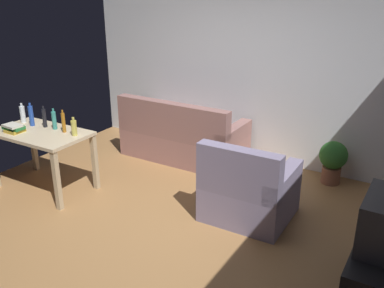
{
  "coord_description": "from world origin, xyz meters",
  "views": [
    {
      "loc": [
        2.4,
        -3.29,
        2.46
      ],
      "look_at": [
        0.1,
        0.5,
        0.75
      ],
      "focal_mm": 39.31,
      "sensor_mm": 36.0,
      "label": 1
    }
  ],
  "objects_px": {
    "bottle_blue": "(31,116)",
    "bottle_tall": "(54,120)",
    "bottle_dark": "(44,118)",
    "tv_stand": "(380,272)",
    "couch": "(182,139)",
    "potted_plant": "(333,159)",
    "armchair": "(248,191)",
    "bottle_clear": "(23,114)",
    "bottle_squat": "(74,128)",
    "desk": "(41,140)",
    "book_stack": "(14,128)",
    "bottle_amber": "(63,122)"
  },
  "relations": [
    {
      "from": "bottle_dark",
      "to": "tv_stand",
      "type": "bearing_deg",
      "value": -1.26
    },
    {
      "from": "potted_plant",
      "to": "bottle_dark",
      "type": "xyz_separation_m",
      "value": [
        -3.15,
        -1.87,
        0.55
      ]
    },
    {
      "from": "armchair",
      "to": "bottle_clear",
      "type": "xyz_separation_m",
      "value": [
        -2.95,
        -0.53,
        0.55
      ]
    },
    {
      "from": "tv_stand",
      "to": "bottle_dark",
      "type": "xyz_separation_m",
      "value": [
        -4.02,
        0.09,
        0.64
      ]
    },
    {
      "from": "tv_stand",
      "to": "book_stack",
      "type": "relative_size",
      "value": 4.17
    },
    {
      "from": "bottle_clear",
      "to": "bottle_blue",
      "type": "distance_m",
      "value": 0.2
    },
    {
      "from": "potted_plant",
      "to": "bottle_dark",
      "type": "distance_m",
      "value": 3.7
    },
    {
      "from": "bottle_dark",
      "to": "bottle_clear",
      "type": "bearing_deg",
      "value": -176.41
    },
    {
      "from": "bottle_blue",
      "to": "bottle_tall",
      "type": "relative_size",
      "value": 1.12
    },
    {
      "from": "couch",
      "to": "bottle_squat",
      "type": "relative_size",
      "value": 7.96
    },
    {
      "from": "desk",
      "to": "bottle_blue",
      "type": "bearing_deg",
      "value": 157.22
    },
    {
      "from": "book_stack",
      "to": "armchair",
      "type": "bearing_deg",
      "value": 16.96
    },
    {
      "from": "desk",
      "to": "potted_plant",
      "type": "height_order",
      "value": "desk"
    },
    {
      "from": "tv_stand",
      "to": "bottle_squat",
      "type": "height_order",
      "value": "bottle_squat"
    },
    {
      "from": "bottle_tall",
      "to": "bottle_squat",
      "type": "bearing_deg",
      "value": -4.98
    },
    {
      "from": "couch",
      "to": "book_stack",
      "type": "height_order",
      "value": "couch"
    },
    {
      "from": "armchair",
      "to": "book_stack",
      "type": "distance_m",
      "value": 2.9
    },
    {
      "from": "bottle_clear",
      "to": "book_stack",
      "type": "height_order",
      "value": "bottle_clear"
    },
    {
      "from": "desk",
      "to": "bottle_clear",
      "type": "height_order",
      "value": "bottle_clear"
    },
    {
      "from": "couch",
      "to": "armchair",
      "type": "bearing_deg",
      "value": 145.43
    },
    {
      "from": "bottle_tall",
      "to": "bottle_squat",
      "type": "height_order",
      "value": "bottle_tall"
    },
    {
      "from": "armchair",
      "to": "bottle_squat",
      "type": "bearing_deg",
      "value": 13.82
    },
    {
      "from": "armchair",
      "to": "bottle_dark",
      "type": "height_order",
      "value": "bottle_dark"
    },
    {
      "from": "potted_plant",
      "to": "tv_stand",
      "type": "bearing_deg",
      "value": -65.9
    },
    {
      "from": "tv_stand",
      "to": "bottle_squat",
      "type": "distance_m",
      "value": 3.53
    },
    {
      "from": "desk",
      "to": "potted_plant",
      "type": "xyz_separation_m",
      "value": [
        3.07,
        2.02,
        -0.32
      ]
    },
    {
      "from": "book_stack",
      "to": "bottle_amber",
      "type": "bearing_deg",
      "value": 31.28
    },
    {
      "from": "tv_stand",
      "to": "armchair",
      "type": "xyz_separation_m",
      "value": [
        -1.45,
        0.59,
        0.08
      ]
    },
    {
      "from": "bottle_dark",
      "to": "bottle_squat",
      "type": "distance_m",
      "value": 0.55
    },
    {
      "from": "armchair",
      "to": "bottle_tall",
      "type": "bearing_deg",
      "value": 10.86
    },
    {
      "from": "armchair",
      "to": "bottle_dark",
      "type": "distance_m",
      "value": 2.68
    },
    {
      "from": "armchair",
      "to": "desk",
      "type": "bearing_deg",
      "value": 13.97
    },
    {
      "from": "tv_stand",
      "to": "bottle_blue",
      "type": "xyz_separation_m",
      "value": [
        -4.21,
        0.04,
        0.65
      ]
    },
    {
      "from": "book_stack",
      "to": "couch",
      "type": "bearing_deg",
      "value": 57.36
    },
    {
      "from": "tv_stand",
      "to": "book_stack",
      "type": "distance_m",
      "value": 4.24
    },
    {
      "from": "desk",
      "to": "book_stack",
      "type": "bearing_deg",
      "value": -145.71
    },
    {
      "from": "desk",
      "to": "couch",
      "type": "bearing_deg",
      "value": 59.85
    },
    {
      "from": "desk",
      "to": "bottle_amber",
      "type": "relative_size",
      "value": 4.32
    },
    {
      "from": "couch",
      "to": "bottle_dark",
      "type": "height_order",
      "value": "bottle_dark"
    },
    {
      "from": "bottle_squat",
      "to": "potted_plant",
      "type": "bearing_deg",
      "value": 36.08
    },
    {
      "from": "bottle_blue",
      "to": "bottle_dark",
      "type": "height_order",
      "value": "bottle_blue"
    },
    {
      "from": "couch",
      "to": "bottle_blue",
      "type": "xyz_separation_m",
      "value": [
        -1.23,
        -1.61,
        0.58
      ]
    },
    {
      "from": "desk",
      "to": "bottle_clear",
      "type": "xyz_separation_m",
      "value": [
        -0.46,
        0.13,
        0.22
      ]
    },
    {
      "from": "couch",
      "to": "potted_plant",
      "type": "xyz_separation_m",
      "value": [
        2.11,
        0.31,
        0.02
      ]
    },
    {
      "from": "potted_plant",
      "to": "couch",
      "type": "bearing_deg",
      "value": -171.56
    },
    {
      "from": "couch",
      "to": "bottle_squat",
      "type": "xyz_separation_m",
      "value": [
        -0.5,
        -1.58,
        0.55
      ]
    },
    {
      "from": "desk",
      "to": "book_stack",
      "type": "height_order",
      "value": "book_stack"
    },
    {
      "from": "desk",
      "to": "book_stack",
      "type": "distance_m",
      "value": 0.34
    },
    {
      "from": "potted_plant",
      "to": "bottle_blue",
      "type": "height_order",
      "value": "bottle_blue"
    },
    {
      "from": "armchair",
      "to": "bottle_amber",
      "type": "height_order",
      "value": "bottle_amber"
    }
  ]
}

